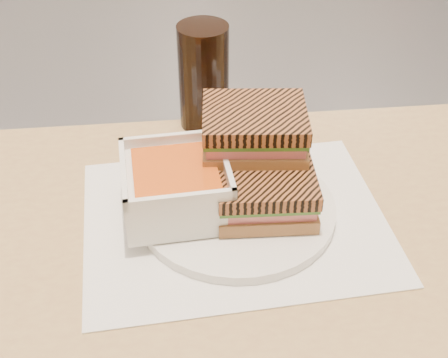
{
  "coord_description": "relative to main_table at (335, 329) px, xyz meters",
  "views": [
    {
      "loc": [
        -0.08,
        -2.58,
        1.28
      ],
      "look_at": [
        0.01,
        -2.0,
        0.82
      ],
      "focal_mm": 48.82,
      "sensor_mm": 36.0,
      "label": 1
    }
  ],
  "objects": [
    {
      "name": "main_table",
      "position": [
        0.0,
        0.0,
        0.0
      ],
      "size": [
        1.23,
        0.76,
        0.75
      ],
      "color": "tan",
      "rests_on": "ground"
    },
    {
      "name": "tray_liner",
      "position": [
        -0.12,
        0.1,
        0.12
      ],
      "size": [
        0.39,
        0.31,
        0.0
      ],
      "color": "white",
      "rests_on": "main_table"
    },
    {
      "name": "plate",
      "position": [
        -0.11,
        0.12,
        0.12
      ],
      "size": [
        0.26,
        0.26,
        0.01
      ],
      "color": "white",
      "rests_on": "tray_liner"
    },
    {
      "name": "soup_bowl",
      "position": [
        -0.19,
        0.12,
        0.16
      ],
      "size": [
        0.13,
        0.13,
        0.07
      ],
      "color": "white",
      "rests_on": "plate"
    },
    {
      "name": "panini_lower",
      "position": [
        -0.08,
        0.1,
        0.16
      ],
      "size": [
        0.13,
        0.11,
        0.06
      ],
      "color": "#9D6A3B",
      "rests_on": "plate"
    },
    {
      "name": "panini_upper",
      "position": [
        -0.08,
        0.17,
        0.21
      ],
      "size": [
        0.15,
        0.13,
        0.06
      ],
      "color": "#9D6A3B",
      "rests_on": "panini_lower"
    },
    {
      "name": "cola_glass",
      "position": [
        -0.13,
        0.34,
        0.2
      ],
      "size": [
        0.08,
        0.08,
        0.17
      ],
      "color": "black",
      "rests_on": "main_table"
    }
  ]
}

